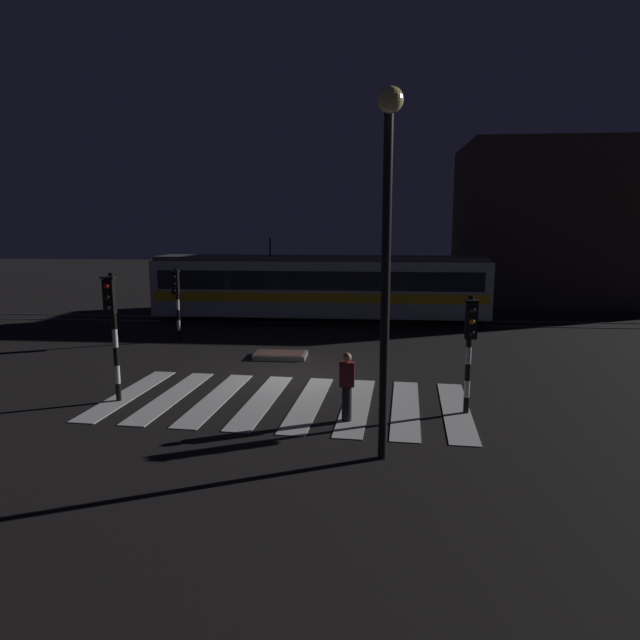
% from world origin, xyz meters
% --- Properties ---
extents(ground_plane, '(120.00, 120.00, 0.00)m').
position_xyz_m(ground_plane, '(0.00, 0.00, 0.00)').
color(ground_plane, black).
extents(rail_near, '(80.00, 0.12, 0.03)m').
position_xyz_m(rail_near, '(0.00, 9.57, 0.01)').
color(rail_near, '#59595E').
rests_on(rail_near, ground).
extents(rail_far, '(80.00, 0.12, 0.03)m').
position_xyz_m(rail_far, '(0.00, 11.00, 0.01)').
color(rail_far, '#59595E').
rests_on(rail_far, ground).
extents(crosswalk_zebra, '(10.01, 5.40, 0.02)m').
position_xyz_m(crosswalk_zebra, '(0.00, -2.57, 0.01)').
color(crosswalk_zebra, silver).
rests_on(crosswalk_zebra, ground).
extents(traffic_island, '(1.87, 1.13, 0.18)m').
position_xyz_m(traffic_island, '(-0.94, 2.50, 0.09)').
color(traffic_island, slate).
rests_on(traffic_island, ground).
extents(traffic_light_corner_near_left, '(0.36, 0.42, 3.49)m').
position_xyz_m(traffic_light_corner_near_left, '(-4.51, -2.99, 2.30)').
color(traffic_light_corner_near_left, black).
rests_on(traffic_light_corner_near_left, ground).
extents(traffic_light_corner_near_right, '(0.36, 0.42, 3.02)m').
position_xyz_m(traffic_light_corner_near_right, '(4.71, -3.16, 1.99)').
color(traffic_light_corner_near_right, black).
rests_on(traffic_light_corner_near_right, ground).
extents(traffic_light_corner_far_left, '(0.36, 0.42, 3.00)m').
position_xyz_m(traffic_light_corner_far_left, '(-5.63, 4.99, 1.98)').
color(traffic_light_corner_far_left, black).
rests_on(traffic_light_corner_far_left, ground).
extents(street_lamp_near_kerb, '(0.44, 1.21, 7.01)m').
position_xyz_m(street_lamp_near_kerb, '(2.54, -6.25, 4.46)').
color(street_lamp_near_kerb, black).
rests_on(street_lamp_near_kerb, ground).
extents(tram, '(16.50, 2.58, 4.15)m').
position_xyz_m(tram, '(-0.24, 10.28, 1.75)').
color(tram, '#B2BCC1').
rests_on(tram, ground).
extents(pedestrian_waiting_at_kerb, '(0.36, 0.24, 1.71)m').
position_xyz_m(pedestrian_waiting_at_kerb, '(1.72, -3.90, 0.88)').
color(pedestrian_waiting_at_kerb, black).
rests_on(pedestrian_waiting_at_kerb, ground).
extents(building_backdrop, '(14.02, 8.00, 9.61)m').
position_xyz_m(building_backdrop, '(14.96, 19.08, 4.81)').
color(building_backdrop, '#42382D').
rests_on(building_backdrop, ground).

